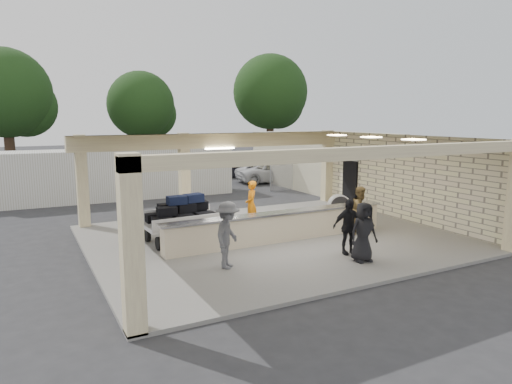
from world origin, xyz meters
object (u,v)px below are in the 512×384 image
luggage_cart (182,217)px  drum_fan (339,206)px  baggage_counter (280,226)px  passenger_c (228,235)px  passenger_d (363,232)px  car_white_a (271,172)px  baggage_handler (251,205)px  car_dark (250,165)px  passenger_b (348,226)px  passenger_a (361,210)px  car_white_b (313,165)px  container_white (119,174)px

luggage_cart → drum_fan: luggage_cart is taller
baggage_counter → passenger_c: 3.20m
passenger_d → car_white_a: passenger_d is taller
baggage_handler → car_dark: baggage_handler is taller
luggage_cart → passenger_b: 5.40m
passenger_b → baggage_handler: bearing=115.6°
passenger_c → car_white_a: 17.33m
passenger_a → passenger_c: bearing=173.2°
passenger_d → car_white_b: bearing=64.6°
drum_fan → passenger_d: bearing=-101.2°
passenger_c → baggage_handler: bearing=7.2°
passenger_d → car_white_a: (5.92, 15.71, -0.32)m
passenger_c → car_dark: 20.20m
passenger_b → container_white: bearing=117.7°
passenger_d → car_dark: 19.94m
passenger_a → passenger_d: bearing=-147.8°
passenger_a → baggage_counter: bearing=151.5°
passenger_a → passenger_d: passenger_d is taller
drum_fan → baggage_handler: baggage_handler is taller
passenger_c → container_white: size_ratio=0.16×
luggage_cart → passenger_c: bearing=-89.0°
passenger_d → container_white: size_ratio=0.15×
passenger_a → passenger_d: (-2.01, -2.48, 0.01)m
luggage_cart → passenger_a: (5.89, -1.97, 0.02)m
baggage_counter → container_white: bearing=104.7°
container_white → luggage_cart: bearing=-87.5°
car_white_b → container_white: size_ratio=0.38×
luggage_cart → passenger_b: bearing=-45.9°
passenger_b → baggage_counter: bearing=126.8°
car_white_a → car_white_b: 5.14m
baggage_handler → passenger_d: baggage_handler is taller
passenger_a → passenger_c: size_ratio=0.92×
baggage_handler → car_dark: size_ratio=0.37×
baggage_handler → car_dark: bearing=174.3°
passenger_a → container_white: 13.32m
passenger_b → car_white_a: bearing=79.7°
passenger_c → passenger_d: passenger_c is taller
baggage_counter → passenger_a: bearing=-9.7°
drum_fan → baggage_handler: (-3.83, 0.33, 0.35)m
baggage_counter → container_white: (-2.99, 11.38, 0.69)m
passenger_a → passenger_c: 5.79m
car_white_b → car_dark: size_ratio=0.94×
passenger_d → baggage_counter: bearing=113.7°
baggage_handler → passenger_d: (1.02, -5.02, -0.02)m
car_white_a → container_white: size_ratio=0.38×
luggage_cart → drum_fan: bearing=-0.9°
drum_fan → baggage_handler: size_ratio=0.57×
container_white → car_white_b: bearing=15.2°
passenger_c → car_white_a: bearing=8.7°
container_white → drum_fan: bearing=-53.0°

